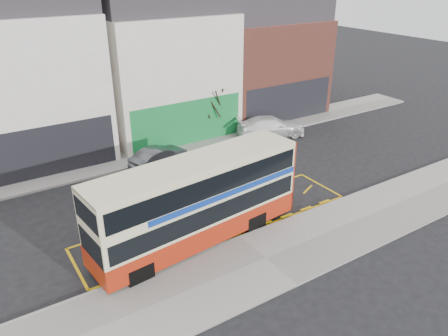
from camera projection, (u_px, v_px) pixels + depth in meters
ground at (236, 235)px, 20.51m from camera, size 120.00×120.00×0.00m
pavement at (266, 259)px, 18.73m from camera, size 40.00×4.00×0.15m
kerb at (240, 238)px, 20.20m from camera, size 40.00×0.15×0.15m
far_pavement at (143, 155)px, 28.86m from camera, size 50.00×3.00×0.15m
road_markings at (218, 220)px, 21.73m from camera, size 14.00×3.40×0.01m
terrace_left at (27, 75)px, 26.97m from camera, size 8.00×8.01×11.80m
terrace_green_shop at (160, 63)px, 31.47m from camera, size 9.00×8.01×11.30m
terrace_right at (260, 57)px, 36.08m from camera, size 9.00×8.01×10.30m
double_decker_bus at (198, 200)px, 19.28m from camera, size 10.18×3.34×3.99m
bus_stop_post at (113, 249)px, 16.55m from camera, size 0.66×0.15×2.68m
car_grey at (159, 157)px, 27.25m from camera, size 4.08×2.37×1.27m
car_white at (271, 127)px, 31.96m from camera, size 5.42×3.63×1.46m
street_tree_right at (212, 95)px, 30.65m from camera, size 2.18×2.18×4.70m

